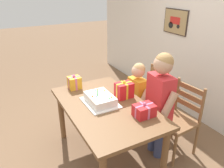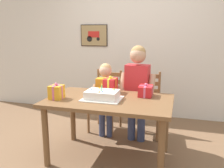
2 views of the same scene
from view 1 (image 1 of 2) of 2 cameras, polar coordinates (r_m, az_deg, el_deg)
The scene contains 11 objects.
ground_plane at distance 2.96m, azimuth -1.42°, elevation -18.03°, with size 20.00×20.00×0.00m, color brown.
back_wall at distance 3.40m, azimuth 25.40°, elevation 10.29°, with size 6.40×0.11×2.60m.
dining_table at distance 2.57m, azimuth -1.56°, elevation -7.35°, with size 1.43×0.87×0.75m.
birthday_cake at distance 2.53m, azimuth -3.06°, elevation -3.94°, with size 0.44×0.34×0.19m.
gift_box_red_large at distance 2.91m, azimuth -9.56°, elevation 0.34°, with size 0.15×0.16×0.19m.
gift_box_beside_cake at distance 2.31m, azimuth 8.23°, elevation -6.72°, with size 0.16×0.22×0.16m.
gift_box_corner_small at distance 2.64m, azimuth 3.10°, elevation -1.60°, with size 0.15×0.21×0.22m.
chair_left at distance 3.28m, azimuth 9.27°, elevation -3.73°, with size 0.46×0.46×0.92m.
chair_right at distance 2.89m, azimuth 16.60°, elevation -8.64°, with size 0.45×0.45×0.92m.
child_older at distance 2.61m, azimuth 12.13°, elevation -3.20°, with size 0.50×0.29×1.33m.
child_younger at distance 3.00m, azimuth 6.41°, elevation -2.36°, with size 0.39×0.23×1.08m.
Camera 1 is at (1.95, -0.98, 2.00)m, focal length 35.78 mm.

